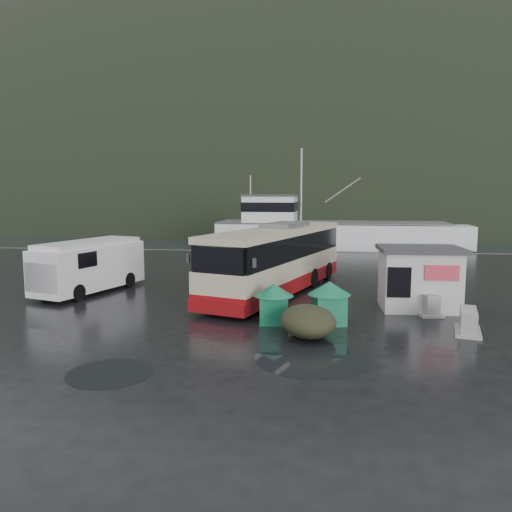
# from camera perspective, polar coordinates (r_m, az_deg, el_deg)

# --- Properties ---
(ground) EXTENTS (160.00, 160.00, 0.00)m
(ground) POSITION_cam_1_polar(r_m,az_deg,el_deg) (21.06, -4.77, -5.92)
(ground) COLOR black
(ground) RESTS_ON ground
(harbor_water) EXTENTS (300.00, 180.00, 0.02)m
(harbor_water) POSITION_cam_1_polar(r_m,az_deg,el_deg) (130.29, 4.23, 5.23)
(harbor_water) COLOR black
(harbor_water) RESTS_ON ground
(quay_edge) EXTENTS (160.00, 0.60, 1.50)m
(quay_edge) POSITION_cam_1_polar(r_m,az_deg,el_deg) (40.61, 0.44, 0.54)
(quay_edge) COLOR #999993
(quay_edge) RESTS_ON ground
(headland) EXTENTS (780.00, 540.00, 570.00)m
(headland) POSITION_cam_1_polar(r_m,az_deg,el_deg) (270.25, 7.25, 6.29)
(headland) COLOR black
(headland) RESTS_ON ground
(coach_bus) EXTENTS (6.78, 12.12, 3.34)m
(coach_bus) POSITION_cam_1_polar(r_m,az_deg,el_deg) (24.28, 2.42, -4.12)
(coach_bus) COLOR #C2B193
(coach_bus) RESTS_ON ground
(white_van) EXTENTS (3.85, 6.37, 2.52)m
(white_van) POSITION_cam_1_polar(r_m,az_deg,el_deg) (25.57, -18.37, -3.91)
(white_van) COLOR silver
(white_van) RESTS_ON ground
(waste_bin_left) EXTENTS (1.34, 1.34, 1.59)m
(waste_bin_left) POSITION_cam_1_polar(r_m,az_deg,el_deg) (18.75, 8.32, -7.65)
(waste_bin_left) COLOR #136F46
(waste_bin_left) RESTS_ON ground
(waste_bin_right) EXTENTS (1.13, 1.13, 1.48)m
(waste_bin_right) POSITION_cam_1_polar(r_m,az_deg,el_deg) (18.66, 2.03, -7.65)
(waste_bin_right) COLOR #136F46
(waste_bin_right) RESTS_ON ground
(dome_tent) EXTENTS (2.27, 2.88, 1.03)m
(dome_tent) POSITION_cam_1_polar(r_m,az_deg,el_deg) (17.14, 5.93, -9.06)
(dome_tent) COLOR #2B2D1B
(dome_tent) RESTS_ON ground
(ticket_kiosk) EXTENTS (3.32, 2.52, 2.59)m
(ticket_kiosk) POSITION_cam_1_polar(r_m,az_deg,el_deg) (21.87, 18.01, -5.77)
(ticket_kiosk) COLOR beige
(ticket_kiosk) RESTS_ON ground
(jersey_barrier_a) EXTENTS (1.18, 1.86, 0.86)m
(jersey_barrier_a) POSITION_cam_1_polar(r_m,az_deg,el_deg) (21.20, 18.73, -6.21)
(jersey_barrier_a) COLOR #999993
(jersey_barrier_a) RESTS_ON ground
(jersey_barrier_b) EXTENTS (1.22, 1.81, 0.83)m
(jersey_barrier_b) POSITION_cam_1_polar(r_m,az_deg,el_deg) (18.84, 23.03, -8.10)
(jersey_barrier_b) COLOR #999993
(jersey_barrier_b) RESTS_ON ground
(fishing_trawler) EXTENTS (26.12, 7.09, 10.34)m
(fishing_trawler) POSITION_cam_1_polar(r_m,az_deg,el_deg) (48.87, 8.60, 1.61)
(fishing_trawler) COLOR silver
(fishing_trawler) RESTS_ON ground
(puddles) EXTENTS (8.23, 15.30, 0.01)m
(puddles) POSITION_cam_1_polar(r_m,az_deg,el_deg) (17.08, 1.85, -9.06)
(puddles) COLOR black
(puddles) RESTS_ON ground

